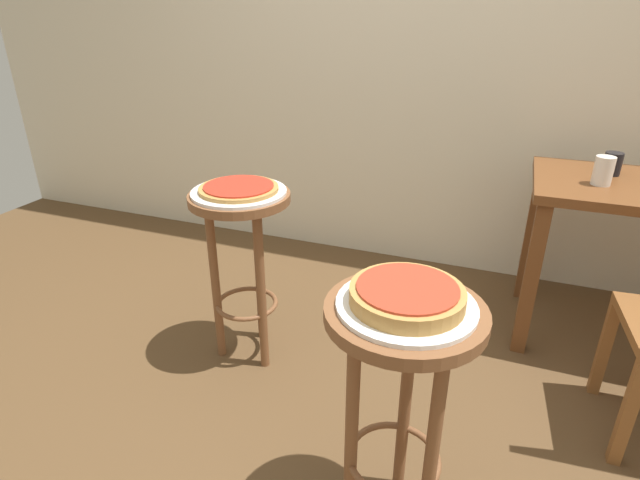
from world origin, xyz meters
TOP-DOWN VIEW (x-y plane):
  - ground_plane at (0.00, 0.00)m, footprint 6.00×6.00m
  - stool_foreground at (0.31, -0.15)m, footprint 0.40×0.40m
  - serving_plate_foreground at (0.31, -0.15)m, footprint 0.34×0.34m
  - pizza_foreground at (0.31, -0.15)m, footprint 0.28×0.28m
  - stool_middle at (-0.48, 0.43)m, footprint 0.40×0.40m
  - serving_plate_middle at (-0.48, 0.43)m, footprint 0.37×0.37m
  - pizza_middle at (-0.48, 0.43)m, footprint 0.31×0.31m
  - cup_near_edge at (0.85, 1.06)m, footprint 0.08×0.08m
  - cup_far_edge at (0.90, 1.22)m, footprint 0.07×0.07m

SIDE VIEW (x-z plane):
  - ground_plane at x=0.00m, z-range 0.00..0.00m
  - stool_foreground at x=0.31m, z-range 0.18..0.93m
  - stool_middle at x=-0.48m, z-range 0.18..0.93m
  - serving_plate_foreground at x=0.31m, z-range 0.75..0.76m
  - serving_plate_middle at x=-0.48m, z-range 0.75..0.76m
  - pizza_middle at x=-0.48m, z-range 0.76..0.78m
  - pizza_foreground at x=0.31m, z-range 0.76..0.81m
  - cup_far_edge at x=0.90m, z-range 0.75..0.84m
  - cup_near_edge at x=0.85m, z-range 0.75..0.86m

